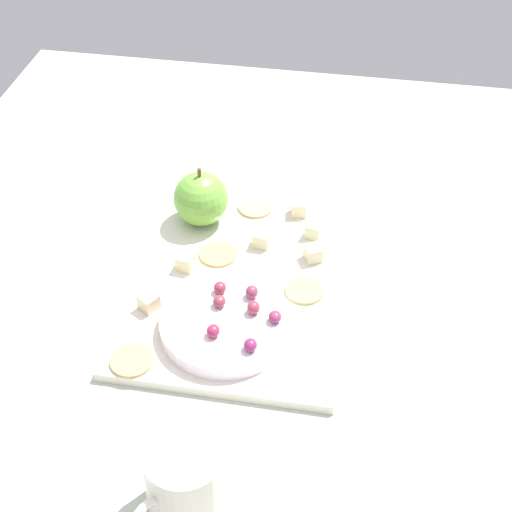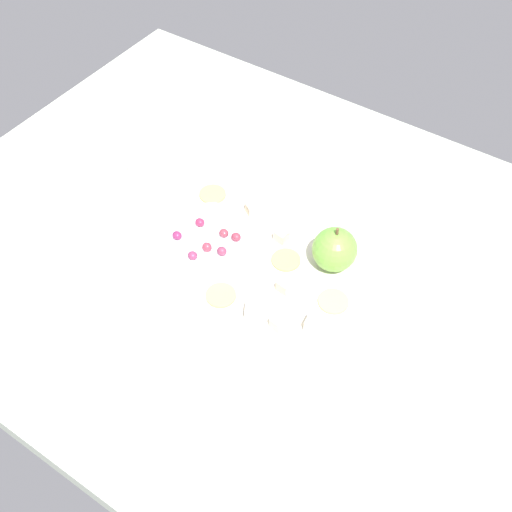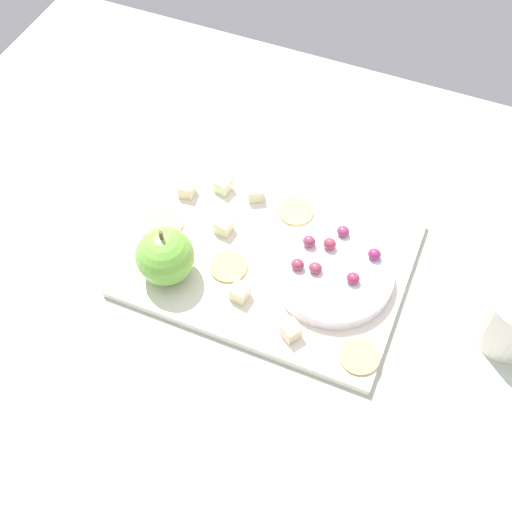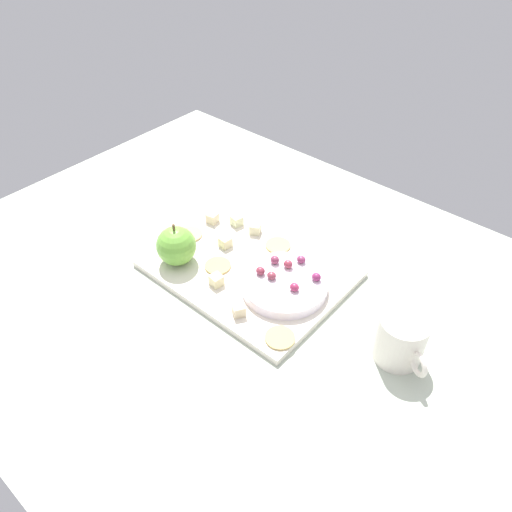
{
  "view_description": "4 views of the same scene",
  "coord_description": "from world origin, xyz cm",
  "px_view_note": "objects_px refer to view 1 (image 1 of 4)",
  "views": [
    {
      "loc": [
        68.1,
        18.13,
        72.16
      ],
      "look_at": [
        -2.15,
        5.76,
        9.42
      ],
      "focal_mm": 54.11,
      "sensor_mm": 36.0,
      "label": 1
    },
    {
      "loc": [
        -39.33,
        58.73,
        86.74
      ],
      "look_at": [
        -2.61,
        3.9,
        8.02
      ],
      "focal_mm": 43.99,
      "sensor_mm": 36.0,
      "label": 2
    },
    {
      "loc": [
        16.2,
        -44.08,
        77.02
      ],
      "look_at": [
        -2.92,
        1.75,
        7.28
      ],
      "focal_mm": 46.89,
      "sensor_mm": 36.0,
      "label": 3
    },
    {
      "loc": [
        43.63,
        -46.54,
        67.38
      ],
      "look_at": [
        -0.63,
        4.68,
        7.91
      ],
      "focal_mm": 34.22,
      "sensor_mm": 36.0,
      "label": 4
    }
  ],
  "objects_px": {
    "cracker_0": "(305,290)",
    "cheese_cube_5": "(186,262)",
    "apple_whole": "(201,199)",
    "grape_4": "(275,317)",
    "cracker_1": "(220,255)",
    "cheese_cube_3": "(299,208)",
    "grape_1": "(213,331)",
    "grape_0": "(250,345)",
    "grape_2": "(253,308)",
    "cheese_cube_4": "(149,302)",
    "platter": "(242,285)",
    "cracker_2": "(132,361)",
    "cracker_3": "(256,207)",
    "cheese_cube_0": "(313,253)",
    "cheese_cube_2": "(314,230)",
    "cheese_cube_1": "(262,239)",
    "cup": "(185,480)",
    "grape_6": "(220,288)",
    "grape_3": "(252,292)",
    "grape_5": "(219,301)",
    "serving_dish": "(226,325)"
  },
  "relations": [
    {
      "from": "cracker_0",
      "to": "cheese_cube_5",
      "type": "bearing_deg",
      "value": -96.01
    },
    {
      "from": "apple_whole",
      "to": "grape_4",
      "type": "distance_m",
      "value": 0.23
    },
    {
      "from": "cracker_1",
      "to": "cheese_cube_3",
      "type": "bearing_deg",
      "value": 139.63
    },
    {
      "from": "cheese_cube_5",
      "to": "grape_1",
      "type": "xyz_separation_m",
      "value": [
        0.13,
        0.06,
        0.02
      ]
    },
    {
      "from": "grape_0",
      "to": "grape_2",
      "type": "relative_size",
      "value": 1.0
    },
    {
      "from": "cheese_cube_5",
      "to": "grape_4",
      "type": "distance_m",
      "value": 0.16
    },
    {
      "from": "cheese_cube_4",
      "to": "platter",
      "type": "bearing_deg",
      "value": 123.16
    },
    {
      "from": "cracker_2",
      "to": "cracker_3",
      "type": "distance_m",
      "value": 0.32
    },
    {
      "from": "cheese_cube_5",
      "to": "grape_4",
      "type": "xyz_separation_m",
      "value": [
        0.09,
        0.13,
        0.02
      ]
    },
    {
      "from": "grape_2",
      "to": "grape_4",
      "type": "relative_size",
      "value": 1.0
    },
    {
      "from": "cheese_cube_5",
      "to": "cracker_0",
      "type": "xyz_separation_m",
      "value": [
        0.02,
        0.16,
        -0.01
      ]
    },
    {
      "from": "cracker_0",
      "to": "cracker_1",
      "type": "relative_size",
      "value": 1.0
    },
    {
      "from": "cheese_cube_0",
      "to": "grape_2",
      "type": "bearing_deg",
      "value": -23.76
    },
    {
      "from": "cheese_cube_2",
      "to": "cracker_2",
      "type": "distance_m",
      "value": 0.31
    },
    {
      "from": "grape_0",
      "to": "cheese_cube_1",
      "type": "bearing_deg",
      "value": -173.94
    },
    {
      "from": "cheese_cube_4",
      "to": "cracker_1",
      "type": "distance_m",
      "value": 0.13
    },
    {
      "from": "cheese_cube_0",
      "to": "cup",
      "type": "xyz_separation_m",
      "value": [
        0.37,
        -0.08,
        0.02
      ]
    },
    {
      "from": "grape_1",
      "to": "cheese_cube_2",
      "type": "bearing_deg",
      "value": 157.53
    },
    {
      "from": "cracker_2",
      "to": "grape_0",
      "type": "bearing_deg",
      "value": 100.65
    },
    {
      "from": "grape_6",
      "to": "grape_0",
      "type": "bearing_deg",
      "value": 31.89
    },
    {
      "from": "grape_3",
      "to": "cheese_cube_3",
      "type": "bearing_deg",
      "value": 170.73
    },
    {
      "from": "cheese_cube_2",
      "to": "cheese_cube_5",
      "type": "xyz_separation_m",
      "value": [
        0.09,
        -0.16,
        0.0
      ]
    },
    {
      "from": "cheese_cube_4",
      "to": "grape_4",
      "type": "bearing_deg",
      "value": 85.33
    },
    {
      "from": "apple_whole",
      "to": "cheese_cube_3",
      "type": "relative_size",
      "value": 3.6
    },
    {
      "from": "apple_whole",
      "to": "cracker_2",
      "type": "height_order",
      "value": "apple_whole"
    },
    {
      "from": "cheese_cube_4",
      "to": "cup",
      "type": "bearing_deg",
      "value": 23.66
    },
    {
      "from": "cheese_cube_1",
      "to": "cracker_1",
      "type": "xyz_separation_m",
      "value": [
        0.03,
        -0.05,
        -0.01
      ]
    },
    {
      "from": "cracker_0",
      "to": "platter",
      "type": "bearing_deg",
      "value": -92.98
    },
    {
      "from": "cheese_cube_5",
      "to": "grape_3",
      "type": "distance_m",
      "value": 0.11
    },
    {
      "from": "grape_6",
      "to": "cheese_cube_3",
      "type": "bearing_deg",
      "value": 159.74
    },
    {
      "from": "cheese_cube_3",
      "to": "cheese_cube_4",
      "type": "height_order",
      "value": "same"
    },
    {
      "from": "cheese_cube_0",
      "to": "grape_1",
      "type": "height_order",
      "value": "grape_1"
    },
    {
      "from": "cheese_cube_4",
      "to": "cheese_cube_0",
      "type": "bearing_deg",
      "value": 123.77
    },
    {
      "from": "apple_whole",
      "to": "grape_2",
      "type": "relative_size",
      "value": 4.41
    },
    {
      "from": "cheese_cube_0",
      "to": "cracker_2",
      "type": "height_order",
      "value": "cheese_cube_0"
    },
    {
      "from": "cheese_cube_3",
      "to": "cheese_cube_0",
      "type": "bearing_deg",
      "value": 18.83
    },
    {
      "from": "cracker_2",
      "to": "cheese_cube_1",
      "type": "bearing_deg",
      "value": 153.89
    },
    {
      "from": "cheese_cube_3",
      "to": "cheese_cube_5",
      "type": "distance_m",
      "value": 0.19
    },
    {
      "from": "cracker_0",
      "to": "cheese_cube_2",
      "type": "bearing_deg",
      "value": -179.2
    },
    {
      "from": "grape_2",
      "to": "grape_5",
      "type": "height_order",
      "value": "grape_2"
    },
    {
      "from": "serving_dish",
      "to": "apple_whole",
      "type": "relative_size",
      "value": 2.08
    },
    {
      "from": "apple_whole",
      "to": "grape_5",
      "type": "bearing_deg",
      "value": 19.59
    },
    {
      "from": "grape_3",
      "to": "cup",
      "type": "bearing_deg",
      "value": -3.61
    },
    {
      "from": "platter",
      "to": "grape_4",
      "type": "distance_m",
      "value": 0.1
    },
    {
      "from": "grape_1",
      "to": "grape_4",
      "type": "height_order",
      "value": "grape_1"
    },
    {
      "from": "cheese_cube_4",
      "to": "grape_2",
      "type": "height_order",
      "value": "grape_2"
    },
    {
      "from": "grape_1",
      "to": "grape_2",
      "type": "relative_size",
      "value": 1.0
    },
    {
      "from": "cheese_cube_4",
      "to": "apple_whole",
      "type": "bearing_deg",
      "value": 172.25
    },
    {
      "from": "grape_0",
      "to": "cup",
      "type": "relative_size",
      "value": 0.17
    },
    {
      "from": "cracker_0",
      "to": "grape_0",
      "type": "distance_m",
      "value": 0.13
    }
  ]
}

